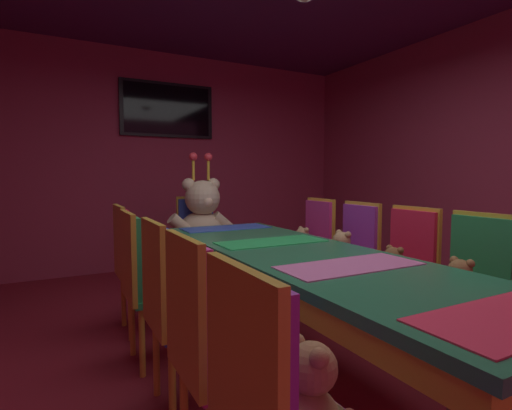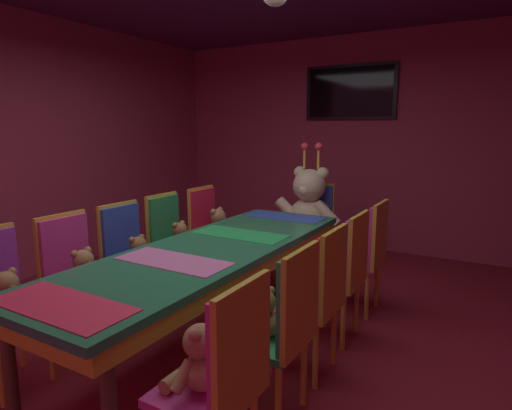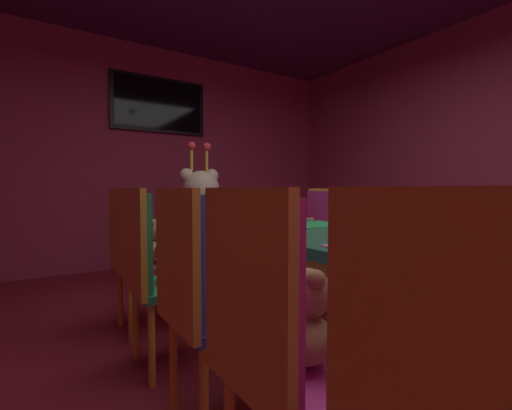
% 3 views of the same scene
% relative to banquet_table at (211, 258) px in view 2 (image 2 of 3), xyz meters
% --- Properties ---
extents(ground_plane, '(7.90, 7.90, 0.00)m').
position_rel_banquet_table_xyz_m(ground_plane, '(0.00, -0.00, -0.66)').
color(ground_plane, maroon).
extents(wall_back, '(5.20, 0.12, 2.80)m').
position_rel_banquet_table_xyz_m(wall_back, '(0.00, 3.20, 0.74)').
color(wall_back, '#99334C').
rests_on(wall_back, ground_plane).
extents(banquet_table, '(0.90, 2.89, 0.75)m').
position_rel_banquet_table_xyz_m(banquet_table, '(0.00, 0.00, 0.00)').
color(banquet_table, '#26724C').
rests_on(banquet_table, ground_plane).
extents(teddy_left_0, '(0.24, 0.31, 0.29)m').
position_rel_banquet_table_xyz_m(teddy_left_0, '(-0.73, -1.08, -0.07)').
color(teddy_left_0, '#9E7247').
rests_on(teddy_left_0, chair_left_0).
extents(chair_left_1, '(0.42, 0.41, 0.98)m').
position_rel_banquet_table_xyz_m(chair_left_1, '(-0.85, -0.55, -0.06)').
color(chair_left_1, '#CC338C').
rests_on(chair_left_1, ground_plane).
extents(teddy_left_1, '(0.24, 0.31, 0.30)m').
position_rel_banquet_table_xyz_m(teddy_left_1, '(-0.71, -0.55, -0.07)').
color(teddy_left_1, '#9E7247').
rests_on(teddy_left_1, chair_left_1).
extents(chair_left_2, '(0.42, 0.41, 0.98)m').
position_rel_banquet_table_xyz_m(chair_left_2, '(-0.85, -0.02, -0.06)').
color(chair_left_2, '#2D47B2').
rests_on(chair_left_2, ground_plane).
extents(teddy_left_2, '(0.23, 0.29, 0.28)m').
position_rel_banquet_table_xyz_m(teddy_left_2, '(-0.70, -0.02, -0.08)').
color(teddy_left_2, olive).
rests_on(teddy_left_2, chair_left_2).
extents(chair_left_3, '(0.42, 0.41, 0.98)m').
position_rel_banquet_table_xyz_m(chair_left_3, '(-0.88, 0.54, -0.06)').
color(chair_left_3, '#268C4C').
rests_on(chair_left_3, ground_plane).
extents(teddy_left_3, '(0.23, 0.30, 0.28)m').
position_rel_banquet_table_xyz_m(teddy_left_3, '(-0.73, 0.54, -0.08)').
color(teddy_left_3, olive).
rests_on(teddy_left_3, chair_left_3).
extents(chair_left_4, '(0.42, 0.41, 0.98)m').
position_rel_banquet_table_xyz_m(chair_left_4, '(-0.84, 1.10, -0.06)').
color(chair_left_4, red).
rests_on(chair_left_4, ground_plane).
extents(teddy_left_4, '(0.26, 0.34, 0.32)m').
position_rel_banquet_table_xyz_m(teddy_left_4, '(-0.70, 1.10, -0.06)').
color(teddy_left_4, '#9E7247').
rests_on(teddy_left_4, chair_left_4).
extents(chair_right_0, '(0.42, 0.41, 0.98)m').
position_rel_banquet_table_xyz_m(chair_right_0, '(0.87, -1.09, -0.06)').
color(chair_right_0, '#CC338C').
rests_on(chair_right_0, ground_plane).
extents(teddy_right_0, '(0.25, 0.33, 0.31)m').
position_rel_banquet_table_xyz_m(teddy_right_0, '(0.73, -1.09, -0.07)').
color(teddy_right_0, '#9E7247').
rests_on(teddy_right_0, chair_right_0).
extents(chair_right_1, '(0.42, 0.41, 0.98)m').
position_rel_banquet_table_xyz_m(chair_right_1, '(0.87, -0.52, -0.06)').
color(chair_right_1, '#268C4C').
rests_on(chair_right_1, ground_plane).
extents(teddy_right_1, '(0.22, 0.29, 0.27)m').
position_rel_banquet_table_xyz_m(teddy_right_1, '(0.73, -0.52, -0.08)').
color(teddy_right_1, olive).
rests_on(teddy_right_1, chair_right_1).
extents(chair_right_2, '(0.42, 0.41, 0.98)m').
position_rel_banquet_table_xyz_m(chair_right_2, '(0.87, -0.02, -0.06)').
color(chair_right_2, red).
rests_on(chair_right_2, ground_plane).
extents(teddy_right_2, '(0.21, 0.27, 0.26)m').
position_rel_banquet_table_xyz_m(teddy_right_2, '(0.73, -0.02, -0.09)').
color(teddy_right_2, brown).
rests_on(teddy_right_2, chair_right_2).
extents(chair_right_3, '(0.42, 0.41, 0.98)m').
position_rel_banquet_table_xyz_m(chair_right_3, '(0.86, 0.52, -0.06)').
color(chair_right_3, purple).
rests_on(chair_right_3, ground_plane).
extents(teddy_right_3, '(0.25, 0.32, 0.30)m').
position_rel_banquet_table_xyz_m(teddy_right_3, '(0.72, 0.52, -0.07)').
color(teddy_right_3, tan).
rests_on(teddy_right_3, chair_right_3).
extents(chair_right_4, '(0.42, 0.41, 0.98)m').
position_rel_banquet_table_xyz_m(chair_right_4, '(0.87, 1.10, -0.06)').
color(chair_right_4, '#CC338C').
rests_on(chair_right_4, ground_plane).
extents(teddy_right_4, '(0.21, 0.28, 0.26)m').
position_rel_banquet_table_xyz_m(teddy_right_4, '(0.73, 1.10, -0.09)').
color(teddy_right_4, tan).
rests_on(teddy_right_4, chair_right_4).
extents(throne_chair, '(0.41, 0.42, 0.98)m').
position_rel_banquet_table_xyz_m(throne_chair, '(0.00, 1.99, -0.06)').
color(throne_chair, '#2D47B2').
rests_on(throne_chair, ground_plane).
extents(king_teddy_bear, '(0.76, 0.59, 0.98)m').
position_rel_banquet_table_xyz_m(king_teddy_bear, '(0.00, 1.81, 0.12)').
color(king_teddy_bear, beige).
rests_on(king_teddy_bear, throne_chair).
extents(wall_tv, '(1.20, 0.06, 0.69)m').
position_rel_banquet_table_xyz_m(wall_tv, '(0.00, 3.11, 1.39)').
color(wall_tv, black).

